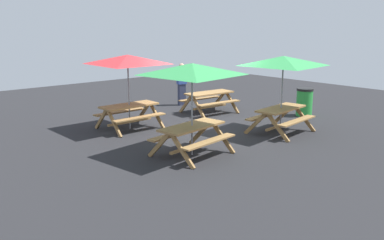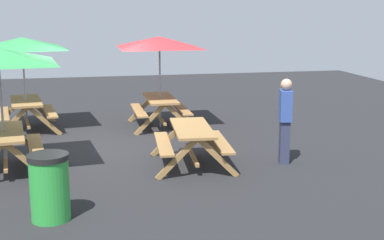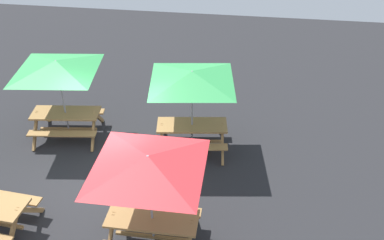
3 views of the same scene
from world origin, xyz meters
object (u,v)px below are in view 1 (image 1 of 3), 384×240
at_px(picnic_table_3, 128,65).
at_px(person_standing, 182,83).
at_px(picnic_table_2, 192,76).
at_px(trash_bin_green, 304,102).
at_px(picnic_table_0, 283,67).
at_px(picnic_table_1, 209,98).

relative_size(picnic_table_3, person_standing, 1.69).
distance_m(picnic_table_2, picnic_table_3, 3.33).
distance_m(picnic_table_2, trash_bin_green, 6.27).
distance_m(picnic_table_0, picnic_table_1, 3.79).
bearing_deg(picnic_table_1, picnic_table_2, -133.61).
bearing_deg(picnic_table_3, picnic_table_2, -95.49).
relative_size(picnic_table_1, picnic_table_2, 0.68).
height_order(picnic_table_3, person_standing, picnic_table_3).
relative_size(picnic_table_0, picnic_table_1, 1.47).
bearing_deg(trash_bin_green, person_standing, 114.79).
bearing_deg(picnic_table_2, picnic_table_0, -9.45).
bearing_deg(trash_bin_green, picnic_table_2, -172.03).
distance_m(picnic_table_3, trash_bin_green, 6.41).
relative_size(trash_bin_green, person_standing, 0.59).
height_order(picnic_table_2, person_standing, picnic_table_2).
xyz_separation_m(picnic_table_0, trash_bin_green, (2.57, 0.93, -1.49)).
height_order(picnic_table_1, picnic_table_3, picnic_table_3).
distance_m(picnic_table_1, picnic_table_3, 3.78).
height_order(picnic_table_1, picnic_table_2, picnic_table_2).
xyz_separation_m(picnic_table_3, trash_bin_green, (5.72, -2.47, -1.49)).
bearing_deg(picnic_table_0, picnic_table_2, 171.45).
distance_m(picnic_table_0, person_standing, 5.44).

